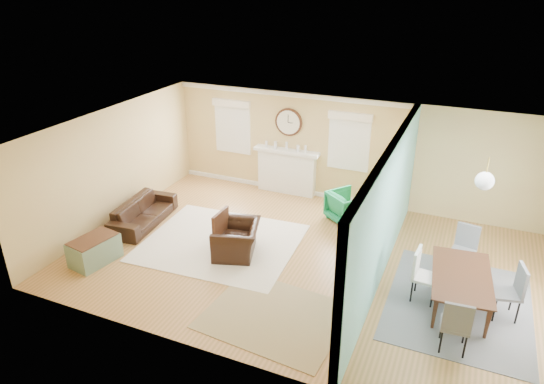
# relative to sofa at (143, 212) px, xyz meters

# --- Properties ---
(floor) EXTENTS (9.00, 9.00, 0.00)m
(floor) POSITION_rel_sofa_xyz_m (3.84, -0.01, -0.28)
(floor) COLOR olive
(floor) RESTS_ON ground
(wall_back) EXTENTS (9.00, 0.02, 2.60)m
(wall_back) POSITION_rel_sofa_xyz_m (3.84, 2.99, 1.02)
(wall_back) COLOR tan
(wall_back) RESTS_ON ground
(wall_front) EXTENTS (9.00, 0.02, 2.60)m
(wall_front) POSITION_rel_sofa_xyz_m (3.84, -3.01, 1.02)
(wall_front) COLOR tan
(wall_front) RESTS_ON ground
(wall_left) EXTENTS (0.02, 6.00, 2.60)m
(wall_left) POSITION_rel_sofa_xyz_m (-0.66, -0.01, 1.02)
(wall_left) COLOR tan
(wall_left) RESTS_ON ground
(ceiling) EXTENTS (9.00, 6.00, 0.02)m
(ceiling) POSITION_rel_sofa_xyz_m (3.84, -0.01, 2.32)
(ceiling) COLOR white
(ceiling) RESTS_ON wall_back
(partition) EXTENTS (0.17, 6.00, 2.60)m
(partition) POSITION_rel_sofa_xyz_m (5.35, 0.27, 1.08)
(partition) COLOR tan
(partition) RESTS_ON ground
(fireplace) EXTENTS (1.70, 0.30, 1.17)m
(fireplace) POSITION_rel_sofa_xyz_m (2.34, 2.87, 0.32)
(fireplace) COLOR white
(fireplace) RESTS_ON ground
(wall_clock) EXTENTS (0.70, 0.07, 0.70)m
(wall_clock) POSITION_rel_sofa_xyz_m (2.34, 2.96, 1.57)
(wall_clock) COLOR #4F2B19
(wall_clock) RESTS_ON wall_back
(window_left) EXTENTS (1.05, 0.13, 1.42)m
(window_left) POSITION_rel_sofa_xyz_m (0.79, 2.95, 1.38)
(window_left) COLOR white
(window_left) RESTS_ON wall_back
(window_right) EXTENTS (1.05, 0.13, 1.42)m
(window_right) POSITION_rel_sofa_xyz_m (3.89, 2.95, 1.38)
(window_right) COLOR white
(window_right) RESTS_ON wall_back
(pendant) EXTENTS (0.30, 0.30, 0.55)m
(pendant) POSITION_rel_sofa_xyz_m (6.84, -0.01, 1.93)
(pendant) COLOR gold
(pendant) RESTS_ON ceiling
(rug_cream) EXTENTS (3.28, 2.89, 0.02)m
(rug_cream) POSITION_rel_sofa_xyz_m (2.03, -0.10, -0.27)
(rug_cream) COLOR beige
(rug_cream) RESTS_ON floor
(rug_jute) EXTENTS (2.36, 1.99, 0.01)m
(rug_jute) POSITION_rel_sofa_xyz_m (4.01, -1.86, -0.27)
(rug_jute) COLOR tan
(rug_jute) RESTS_ON floor
(rug_grey) EXTENTS (2.32, 2.90, 0.01)m
(rug_grey) POSITION_rel_sofa_xyz_m (6.80, -0.32, -0.27)
(rug_grey) COLOR slate
(rug_grey) RESTS_ON floor
(sofa) EXTENTS (0.93, 1.96, 0.55)m
(sofa) POSITION_rel_sofa_xyz_m (0.00, 0.00, 0.00)
(sofa) COLOR black
(sofa) RESTS_ON floor
(eames_chair) EXTENTS (1.15, 1.23, 0.66)m
(eames_chair) POSITION_rel_sofa_xyz_m (2.54, -0.34, 0.05)
(eames_chair) COLOR black
(eames_chair) RESTS_ON floor
(green_chair) EXTENTS (1.06, 1.06, 0.70)m
(green_chair) POSITION_rel_sofa_xyz_m (4.18, 1.96, 0.07)
(green_chair) COLOR #00733C
(green_chair) RESTS_ON floor
(trunk) EXTENTS (0.71, 1.00, 0.53)m
(trunk) POSITION_rel_sofa_xyz_m (0.12, -1.71, -0.01)
(trunk) COLOR slate
(trunk) RESTS_ON floor
(credenza) EXTENTS (0.54, 1.60, 0.80)m
(credenza) POSITION_rel_sofa_xyz_m (5.04, 1.11, 0.12)
(credenza) COLOR olive
(credenza) RESTS_ON floor
(tv) EXTENTS (0.25, 1.00, 0.57)m
(tv) POSITION_rel_sofa_xyz_m (5.02, 1.11, 0.81)
(tv) COLOR black
(tv) RESTS_ON credenza
(garden_stool) EXTENTS (0.36, 0.36, 0.53)m
(garden_stool) POSITION_rel_sofa_xyz_m (5.02, -0.06, -0.01)
(garden_stool) COLOR white
(garden_stool) RESTS_ON floor
(potted_plant) EXTENTS (0.53, 0.51, 0.44)m
(potted_plant) POSITION_rel_sofa_xyz_m (5.02, -0.06, 0.48)
(potted_plant) COLOR #337F33
(potted_plant) RESTS_ON garden_stool
(dining_table) EXTENTS (1.10, 1.79, 0.60)m
(dining_table) POSITION_rel_sofa_xyz_m (6.80, -0.32, 0.02)
(dining_table) COLOR #4F2B19
(dining_table) RESTS_ON floor
(dining_chair_n) EXTENTS (0.49, 0.49, 0.95)m
(dining_chair_n) POSITION_rel_sofa_xyz_m (6.74, 0.74, 0.28)
(dining_chair_n) COLOR slate
(dining_chair_n) RESTS_ON floor
(dining_chair_s) EXTENTS (0.44, 0.44, 0.94)m
(dining_chair_s) POSITION_rel_sofa_xyz_m (6.76, -1.49, 0.28)
(dining_chair_s) COLOR slate
(dining_chair_s) RESTS_ON floor
(dining_chair_w) EXTENTS (0.45, 0.45, 0.96)m
(dining_chair_w) POSITION_rel_sofa_xyz_m (6.20, -0.41, 0.29)
(dining_chair_w) COLOR white
(dining_chair_w) RESTS_ON floor
(dining_chair_e) EXTENTS (0.52, 0.52, 0.97)m
(dining_chair_e) POSITION_rel_sofa_xyz_m (7.46, -0.36, 0.30)
(dining_chair_e) COLOR slate
(dining_chair_e) RESTS_ON floor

